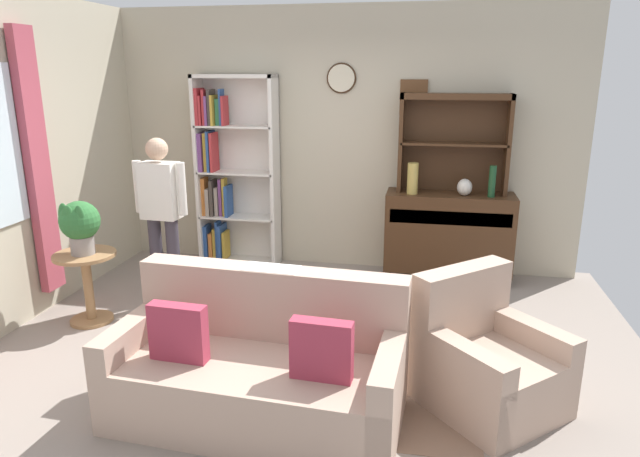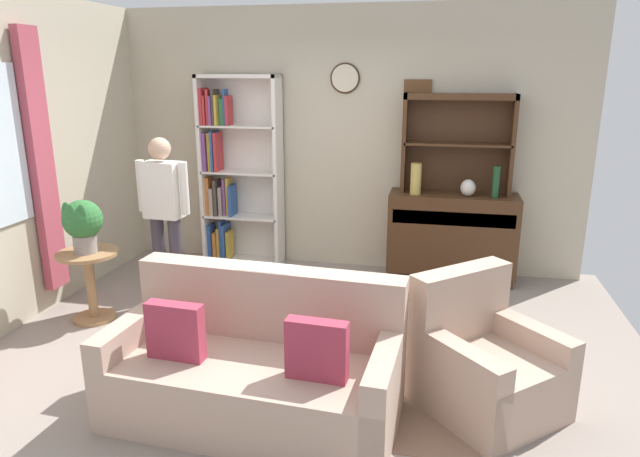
# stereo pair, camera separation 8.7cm
# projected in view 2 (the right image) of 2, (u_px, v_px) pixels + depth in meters

# --- Properties ---
(ground_plane) EXTENTS (5.40, 4.60, 0.02)m
(ground_plane) POSITION_uv_depth(u_px,v_px,m) (302.00, 350.00, 4.47)
(ground_plane) COLOR gray
(wall_back) EXTENTS (5.00, 0.09, 2.80)m
(wall_back) POSITION_uv_depth(u_px,v_px,m) (349.00, 141.00, 6.09)
(wall_back) COLOR #BCB299
(wall_back) RESTS_ON ground_plane
(wall_left) EXTENTS (0.16, 4.20, 2.80)m
(wall_left) POSITION_uv_depth(u_px,v_px,m) (0.00, 165.00, 4.57)
(wall_left) COLOR #BCB299
(wall_left) RESTS_ON ground_plane
(area_rug) EXTENTS (2.20, 1.64, 0.01)m
(area_rug) POSITION_uv_depth(u_px,v_px,m) (319.00, 371.00, 4.14)
(area_rug) COLOR #846651
(area_rug) RESTS_ON ground_plane
(bookshelf) EXTENTS (0.90, 0.30, 2.10)m
(bookshelf) POSITION_uv_depth(u_px,v_px,m) (234.00, 172.00, 6.26)
(bookshelf) COLOR silver
(bookshelf) RESTS_ON ground_plane
(sideboard) EXTENTS (1.30, 0.45, 0.92)m
(sideboard) POSITION_uv_depth(u_px,v_px,m) (452.00, 233.00, 5.84)
(sideboard) COLOR #422816
(sideboard) RESTS_ON ground_plane
(sideboard_hutch) EXTENTS (1.10, 0.26, 1.00)m
(sideboard_hutch) POSITION_uv_depth(u_px,v_px,m) (458.00, 130.00, 5.66)
(sideboard_hutch) COLOR #422816
(sideboard_hutch) RESTS_ON sideboard
(vase_tall) EXTENTS (0.11, 0.11, 0.32)m
(vase_tall) POSITION_uv_depth(u_px,v_px,m) (416.00, 179.00, 5.69)
(vase_tall) COLOR tan
(vase_tall) RESTS_ON sideboard
(vase_round) EXTENTS (0.15, 0.15, 0.17)m
(vase_round) POSITION_uv_depth(u_px,v_px,m) (468.00, 188.00, 5.62)
(vase_round) COLOR beige
(vase_round) RESTS_ON sideboard
(bottle_wine) EXTENTS (0.07, 0.07, 0.32)m
(bottle_wine) POSITION_uv_depth(u_px,v_px,m) (496.00, 182.00, 5.53)
(bottle_wine) COLOR #194223
(bottle_wine) RESTS_ON sideboard
(couch_floral) EXTENTS (1.85, 0.96, 0.90)m
(couch_floral) POSITION_uv_depth(u_px,v_px,m) (256.00, 369.00, 3.56)
(couch_floral) COLOR tan
(couch_floral) RESTS_ON ground_plane
(armchair_floral) EXTENTS (1.08, 1.08, 0.88)m
(armchair_floral) POSITION_uv_depth(u_px,v_px,m) (484.00, 366.00, 3.64)
(armchair_floral) COLOR tan
(armchair_floral) RESTS_ON ground_plane
(plant_stand) EXTENTS (0.52, 0.52, 0.63)m
(plant_stand) POSITION_uv_depth(u_px,v_px,m) (90.00, 278.00, 4.90)
(plant_stand) COLOR #997047
(plant_stand) RESTS_ON ground_plane
(potted_plant_large) EXTENTS (0.33, 0.33, 0.46)m
(potted_plant_large) POSITION_uv_depth(u_px,v_px,m) (82.00, 222.00, 4.75)
(potted_plant_large) COLOR gray
(potted_plant_large) RESTS_ON plant_stand
(person_reading) EXTENTS (0.52, 0.22, 1.56)m
(person_reading) POSITION_uv_depth(u_px,v_px,m) (164.00, 208.00, 5.20)
(person_reading) COLOR #38333D
(person_reading) RESTS_ON ground_plane
(coffee_table) EXTENTS (0.80, 0.50, 0.42)m
(coffee_table) POSITION_uv_depth(u_px,v_px,m) (290.00, 303.00, 4.47)
(coffee_table) COLOR #422816
(coffee_table) RESTS_ON ground_plane
(book_stack) EXTENTS (0.21, 0.16, 0.10)m
(book_stack) POSITION_uv_depth(u_px,v_px,m) (276.00, 292.00, 4.37)
(book_stack) COLOR gray
(book_stack) RESTS_ON coffee_table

